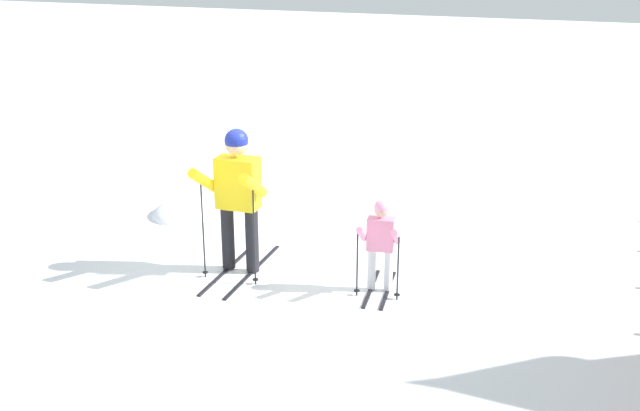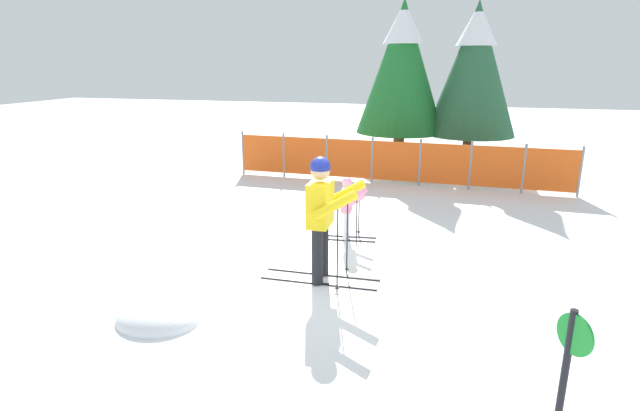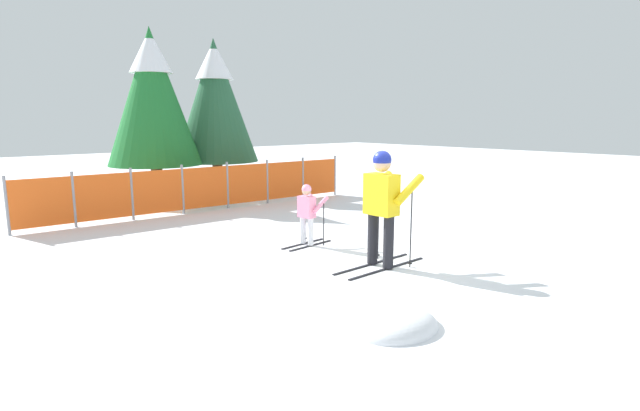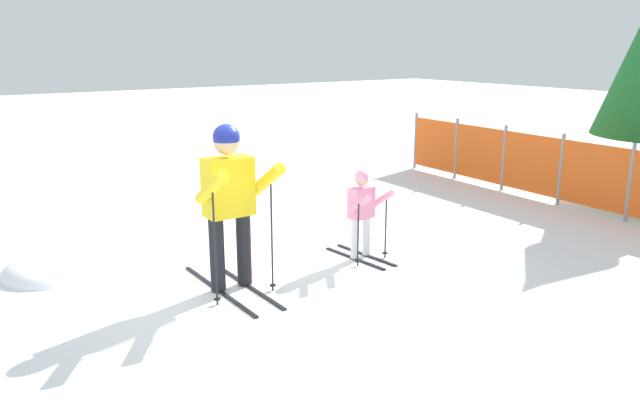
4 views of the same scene
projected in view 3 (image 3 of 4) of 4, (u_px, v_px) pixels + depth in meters
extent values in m
plane|color=white|center=(372.00, 265.00, 7.90)|extent=(60.00, 60.00, 0.00)
cube|color=black|center=(372.00, 264.00, 7.93)|extent=(1.71, 0.07, 0.02)
cube|color=black|center=(388.00, 268.00, 7.69)|extent=(1.71, 0.07, 0.02)
cylinder|color=black|center=(373.00, 238.00, 7.86)|extent=(0.16, 0.16, 0.81)
cylinder|color=black|center=(388.00, 242.00, 7.62)|extent=(0.16, 0.16, 0.81)
cube|color=yellow|center=(381.00, 194.00, 7.62)|extent=(0.30, 0.51, 0.63)
cylinder|color=yellow|center=(378.00, 185.00, 8.02)|extent=(0.62, 0.13, 0.45)
cylinder|color=yellow|center=(409.00, 189.00, 7.56)|extent=(0.62, 0.13, 0.45)
sphere|color=#D8AD8C|center=(382.00, 163.00, 7.54)|extent=(0.27, 0.27, 0.27)
sphere|color=navy|center=(382.00, 160.00, 7.53)|extent=(0.28, 0.28, 0.28)
cylinder|color=black|center=(378.00, 221.00, 8.16)|extent=(0.02, 0.02, 1.26)
cylinder|color=black|center=(378.00, 255.00, 8.26)|extent=(0.07, 0.07, 0.01)
cylinder|color=black|center=(411.00, 228.00, 7.68)|extent=(0.02, 0.02, 1.26)
cylinder|color=black|center=(410.00, 263.00, 7.78)|extent=(0.07, 0.07, 0.01)
cube|color=black|center=(303.00, 244.00, 9.20)|extent=(1.06, 0.15, 0.02)
cube|color=black|center=(311.00, 246.00, 9.07)|extent=(1.06, 0.15, 0.02)
cylinder|color=silver|center=(303.00, 230.00, 9.16)|extent=(0.10, 0.10, 0.50)
cylinder|color=silver|center=(311.00, 232.00, 9.02)|extent=(0.10, 0.10, 0.50)
cube|color=pink|center=(307.00, 207.00, 9.02)|extent=(0.21, 0.33, 0.39)
cylinder|color=pink|center=(305.00, 202.00, 9.26)|extent=(0.38, 0.12, 0.29)
cylinder|color=pink|center=(321.00, 205.00, 9.00)|extent=(0.38, 0.12, 0.29)
sphere|color=#D8AD8C|center=(307.00, 191.00, 8.97)|extent=(0.17, 0.17, 0.17)
sphere|color=pink|center=(307.00, 189.00, 8.96)|extent=(0.18, 0.18, 0.18)
cylinder|color=black|center=(305.00, 221.00, 9.37)|extent=(0.02, 0.02, 0.78)
cylinder|color=black|center=(305.00, 238.00, 9.43)|extent=(0.07, 0.07, 0.01)
cylinder|color=black|center=(324.00, 225.00, 9.06)|extent=(0.02, 0.02, 0.78)
cylinder|color=black|center=(324.00, 242.00, 9.11)|extent=(0.07, 0.07, 0.01)
cylinder|color=gray|center=(7.00, 206.00, 9.81)|extent=(0.06, 0.06, 1.20)
cylinder|color=gray|center=(74.00, 200.00, 10.57)|extent=(0.06, 0.06, 1.20)
cylinder|color=gray|center=(132.00, 194.00, 11.34)|extent=(0.06, 0.06, 1.20)
cylinder|color=gray|center=(183.00, 189.00, 12.10)|extent=(0.06, 0.06, 1.20)
cylinder|color=gray|center=(227.00, 185.00, 12.86)|extent=(0.06, 0.06, 1.20)
cylinder|color=gray|center=(267.00, 182.00, 13.62)|extent=(0.06, 0.06, 1.20)
cylinder|color=gray|center=(303.00, 178.00, 14.38)|extent=(0.06, 0.06, 1.20)
cylinder|color=gray|center=(335.00, 175.00, 15.14)|extent=(0.06, 0.06, 1.20)
cube|color=orange|center=(42.00, 203.00, 10.19)|extent=(1.22, 0.07, 1.00)
cube|color=orange|center=(104.00, 197.00, 10.95)|extent=(1.22, 0.07, 1.00)
cube|color=orange|center=(158.00, 192.00, 11.72)|extent=(1.22, 0.07, 1.00)
cube|color=orange|center=(206.00, 187.00, 12.48)|extent=(1.22, 0.07, 1.00)
cube|color=orange|center=(248.00, 183.00, 13.24)|extent=(1.22, 0.07, 1.00)
cube|color=orange|center=(286.00, 180.00, 14.00)|extent=(1.22, 0.07, 1.00)
cube|color=orange|center=(319.00, 177.00, 14.76)|extent=(1.22, 0.07, 1.00)
cylinder|color=#4C3823|center=(157.00, 183.00, 14.16)|extent=(0.32, 0.32, 1.01)
cone|color=#1E6E2F|center=(153.00, 97.00, 13.75)|extent=(2.57, 2.57, 3.76)
cone|color=white|center=(150.00, 52.00, 13.55)|extent=(1.15, 1.15, 1.13)
cylinder|color=#4C3823|center=(218.00, 177.00, 15.55)|extent=(0.31, 0.31, 0.99)
cone|color=#265B3B|center=(215.00, 101.00, 15.15)|extent=(2.52, 2.52, 3.69)
cone|color=white|center=(214.00, 61.00, 14.95)|extent=(1.13, 1.13, 1.11)
ellipsoid|color=white|center=(394.00, 327.00, 5.54)|extent=(1.07, 0.91, 0.43)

